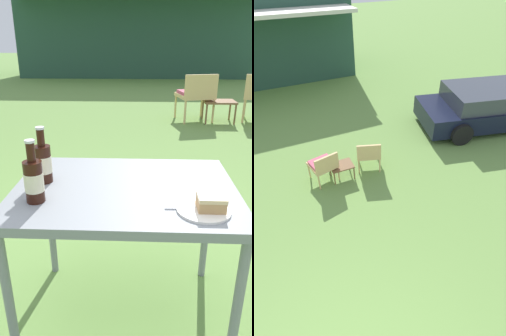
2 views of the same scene
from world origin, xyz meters
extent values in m
plane|color=#6B9347|center=(0.00, 0.00, 0.00)|extent=(60.00, 60.00, 0.00)
cube|color=#284C3D|center=(-0.09, 11.96, 1.61)|extent=(8.28, 3.03, 3.21)
cylinder|color=tan|center=(1.18, 4.70, 0.20)|extent=(0.04, 0.04, 0.40)
cylinder|color=tan|center=(0.69, 4.59, 0.20)|extent=(0.04, 0.04, 0.40)
cylinder|color=tan|center=(1.29, 4.22, 0.20)|extent=(0.04, 0.04, 0.40)
cylinder|color=tan|center=(0.80, 4.10, 0.20)|extent=(0.04, 0.04, 0.40)
cube|color=tan|center=(0.99, 4.40, 0.43)|extent=(0.67, 0.67, 0.06)
cube|color=tan|center=(1.05, 4.16, 0.63)|extent=(0.55, 0.17, 0.35)
cube|color=#CC5670|center=(0.99, 4.40, 0.48)|extent=(0.59, 0.57, 0.05)
cylinder|color=tan|center=(1.97, 4.72, 0.20)|extent=(0.04, 0.04, 0.40)
cylinder|color=tan|center=(1.81, 4.25, 0.20)|extent=(0.04, 0.04, 0.40)
cube|color=brown|center=(1.40, 4.29, 0.35)|extent=(0.52, 0.40, 0.03)
cylinder|color=brown|center=(1.16, 4.12, 0.17)|extent=(0.03, 0.03, 0.33)
cylinder|color=brown|center=(1.63, 4.12, 0.17)|extent=(0.03, 0.03, 0.33)
cylinder|color=brown|center=(1.16, 4.47, 0.17)|extent=(0.03, 0.03, 0.33)
cylinder|color=brown|center=(1.63, 4.47, 0.17)|extent=(0.03, 0.03, 0.33)
cube|color=gray|center=(0.00, 0.00, 0.72)|extent=(0.99, 0.73, 0.04)
cylinder|color=gray|center=(-0.46, -0.32, 0.35)|extent=(0.04, 0.04, 0.70)
cylinder|color=gray|center=(0.46, -0.32, 0.35)|extent=(0.04, 0.04, 0.70)
cylinder|color=gray|center=(-0.46, 0.32, 0.35)|extent=(0.04, 0.04, 0.70)
cylinder|color=gray|center=(0.46, 0.32, 0.35)|extent=(0.04, 0.04, 0.70)
cylinder|color=white|center=(0.31, -0.21, 0.75)|extent=(0.21, 0.21, 0.01)
cube|color=tan|center=(0.34, -0.21, 0.77)|extent=(0.10, 0.09, 0.04)
cube|color=#DBBC89|center=(0.34, -0.21, 0.80)|extent=(0.11, 0.09, 0.02)
cylinder|color=black|center=(-0.37, 0.04, 0.83)|extent=(0.08, 0.08, 0.17)
cylinder|color=black|center=(-0.37, 0.04, 0.95)|extent=(0.03, 0.03, 0.08)
cylinder|color=silver|center=(-0.37, 0.04, 1.00)|extent=(0.04, 0.04, 0.01)
cylinder|color=beige|center=(-0.37, 0.04, 0.83)|extent=(0.08, 0.08, 0.08)
cylinder|color=black|center=(-0.36, -0.15, 0.83)|extent=(0.08, 0.08, 0.17)
cylinder|color=black|center=(-0.36, -0.15, 0.95)|extent=(0.03, 0.03, 0.08)
cylinder|color=silver|center=(-0.36, -0.15, 1.00)|extent=(0.04, 0.04, 0.01)
cylinder|color=beige|center=(-0.36, -0.15, 0.83)|extent=(0.08, 0.08, 0.08)
cube|color=silver|center=(0.25, -0.20, 0.75)|extent=(0.17, 0.01, 0.01)
camera|label=1|loc=(0.06, -1.33, 1.37)|focal=35.00mm
camera|label=2|loc=(0.23, -0.35, 4.16)|focal=28.00mm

